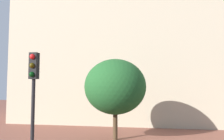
% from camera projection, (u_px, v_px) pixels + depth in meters
% --- Properties ---
extents(landmark_building, '(29.17, 15.43, 31.50)m').
position_uv_depth(landmark_building, '(146.00, 38.00, 31.01)').
color(landmark_building, beige).
rests_on(landmark_building, ground_plane).
extents(traffic_light_pole, '(0.28, 0.34, 4.96)m').
position_uv_depth(traffic_light_pole, '(33.00, 97.00, 8.00)').
color(traffic_light_pole, black).
rests_on(traffic_light_pole, ground_plane).
extents(tree_curb_far, '(4.60, 4.60, 5.97)m').
position_uv_depth(tree_curb_far, '(115.00, 87.00, 17.76)').
color(tree_curb_far, '#4C3823').
rests_on(tree_curb_far, ground_plane).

